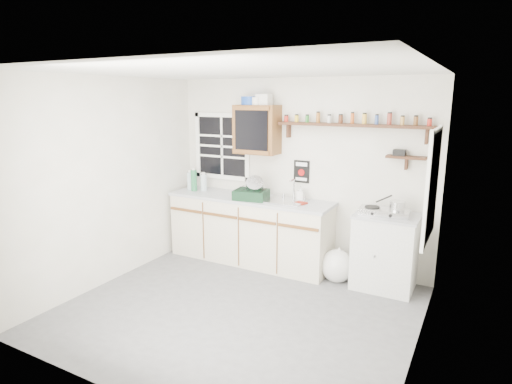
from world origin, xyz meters
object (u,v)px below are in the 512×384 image
(main_cabinet, at_px, (250,229))
(dish_rack, at_px, (252,192))
(hotplate, at_px, (384,212))
(upper_cabinet, at_px, (257,130))
(spice_shelf, at_px, (353,124))
(right_cabinet, at_px, (385,251))

(main_cabinet, height_order, dish_rack, dish_rack)
(dish_rack, distance_m, hotplate, 1.71)
(main_cabinet, distance_m, upper_cabinet, 1.37)
(main_cabinet, height_order, hotplate, hotplate)
(spice_shelf, bearing_deg, hotplate, -23.25)
(dish_rack, bearing_deg, hotplate, -5.65)
(spice_shelf, height_order, hotplate, spice_shelf)
(main_cabinet, distance_m, right_cabinet, 1.84)
(hotplate, bearing_deg, main_cabinet, 175.71)
(spice_shelf, height_order, dish_rack, spice_shelf)
(spice_shelf, relative_size, dish_rack, 4.01)
(upper_cabinet, bearing_deg, hotplate, -4.49)
(spice_shelf, distance_m, dish_rack, 1.55)
(main_cabinet, distance_m, hotplate, 1.86)
(main_cabinet, xyz_separation_m, right_cabinet, (1.83, 0.03, -0.01))
(main_cabinet, bearing_deg, right_cabinet, 0.79)
(dish_rack, relative_size, hotplate, 0.81)
(spice_shelf, bearing_deg, right_cabinet, -19.86)
(spice_shelf, xyz_separation_m, dish_rack, (-1.22, -0.31, -0.91))
(hotplate, bearing_deg, right_cabinet, 24.53)
(upper_cabinet, bearing_deg, right_cabinet, -3.76)
(upper_cabinet, height_order, spice_shelf, upper_cabinet)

